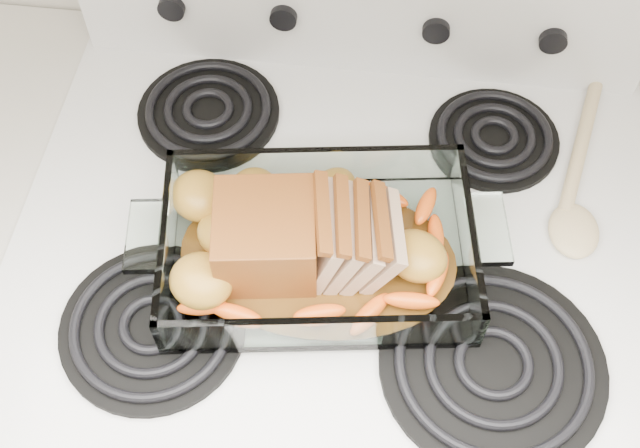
# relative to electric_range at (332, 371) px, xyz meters

# --- Properties ---
(electric_range) EXTENTS (0.78, 0.70, 1.12)m
(electric_range) POSITION_rel_electric_range_xyz_m (0.00, 0.00, 0.00)
(electric_range) COLOR silver
(electric_range) RESTS_ON ground
(baking_dish) EXTENTS (0.35, 0.23, 0.07)m
(baking_dish) POSITION_rel_electric_range_xyz_m (-0.02, -0.05, 0.48)
(baking_dish) COLOR white
(baking_dish) RESTS_ON electric_range
(pork_roast) EXTENTS (0.21, 0.11, 0.09)m
(pork_roast) POSITION_rel_electric_range_xyz_m (-0.05, -0.05, 0.51)
(pork_roast) COLOR brown
(pork_roast) RESTS_ON baking_dish
(roast_vegetables) EXTENTS (0.38, 0.21, 0.05)m
(roast_vegetables) POSITION_rel_electric_range_xyz_m (-0.02, -0.02, 0.49)
(roast_vegetables) COLOR #FF5D18
(roast_vegetables) RESTS_ON baking_dish
(wooden_spoon) EXTENTS (0.08, 0.28, 0.02)m
(wooden_spoon) POSITION_rel_electric_range_xyz_m (0.29, 0.08, 0.46)
(wooden_spoon) COLOR tan
(wooden_spoon) RESTS_ON electric_range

